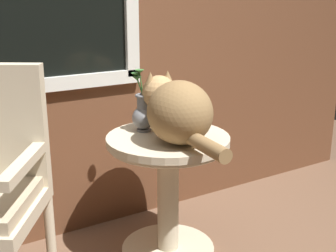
{
  "coord_description": "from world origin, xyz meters",
  "views": [
    {
      "loc": [
        -0.83,
        -1.49,
        1.27
      ],
      "look_at": [
        0.22,
        0.24,
        0.67
      ],
      "focal_mm": 47.98,
      "sensor_mm": 36.0,
      "label": 1
    }
  ],
  "objects": [
    {
      "name": "cat",
      "position": [
        0.21,
        0.14,
        0.77
      ],
      "size": [
        0.31,
        0.66,
        0.3
      ],
      "color": "olive",
      "rests_on": "wicker_side_table"
    },
    {
      "name": "wicker_side_table",
      "position": [
        0.22,
        0.24,
        0.42
      ],
      "size": [
        0.59,
        0.59,
        0.62
      ],
      "color": "beige",
      "rests_on": "ground_plane"
    },
    {
      "name": "pewter_vase_with_ivy",
      "position": [
        0.16,
        0.37,
        0.72
      ],
      "size": [
        0.11,
        0.11,
        0.31
      ],
      "color": "slate",
      "rests_on": "wicker_side_table"
    }
  ]
}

